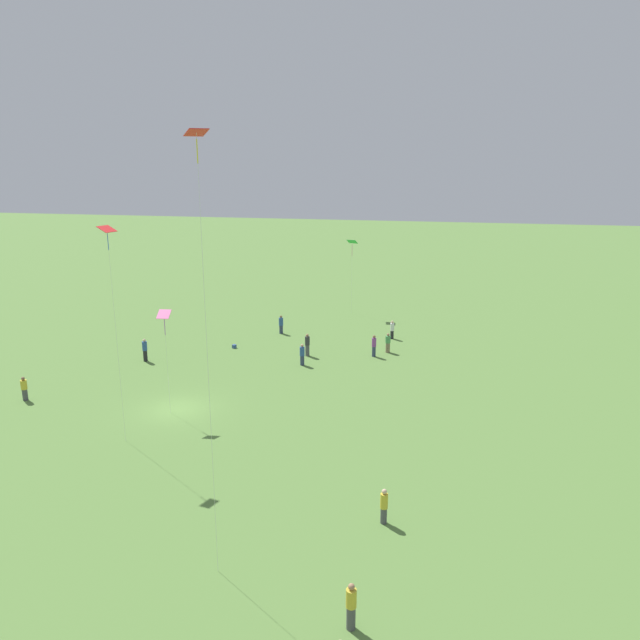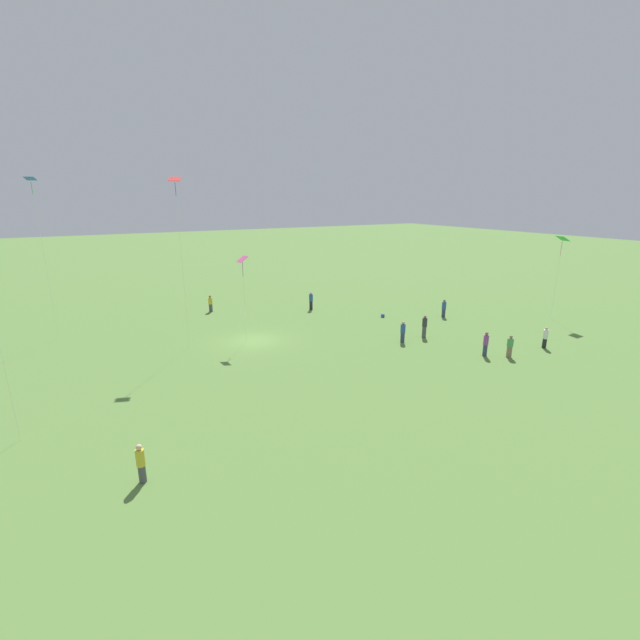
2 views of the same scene
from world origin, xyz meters
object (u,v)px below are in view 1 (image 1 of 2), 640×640
at_px(person_6, 302,355).
at_px(picnic_bag_0, 234,346).
at_px(person_3, 351,606).
at_px(person_9, 384,506).
at_px(person_0, 281,325).
at_px(person_4, 24,389).
at_px(person_5, 145,350).
at_px(kite_5, 352,244).
at_px(person_7, 388,343).
at_px(kite_3, 198,175).
at_px(person_11, 307,345).
at_px(person_8, 392,330).
at_px(kite_2, 108,241).
at_px(person_1, 374,346).
at_px(kite_0, 164,318).

xyz_separation_m(person_6, picnic_bag_0, (-3.20, -6.80, -0.72)).
bearing_deg(person_3, person_9, -3.34).
bearing_deg(person_0, person_4, 35.25).
xyz_separation_m(person_4, person_6, (-10.85, 17.02, 0.04)).
xyz_separation_m(person_3, person_5, (-25.95, -20.81, 0.01)).
xyz_separation_m(kite_5, picnic_bag_0, (13.98, -8.19, -7.21)).
distance_m(person_0, person_6, 9.25).
relative_size(person_0, person_7, 1.04).
bearing_deg(person_3, picnic_bag_0, 26.64).
distance_m(kite_3, picnic_bag_0, 33.83).
bearing_deg(person_4, person_7, -101.21).
relative_size(person_0, person_11, 0.92).
height_order(person_8, kite_2, kite_2).
height_order(person_9, person_11, person_11).
distance_m(person_4, person_11, 21.47).
bearing_deg(kite_5, person_1, 163.25).
distance_m(person_4, kite_5, 34.17).
bearing_deg(person_8, person_11, 105.89).
height_order(person_3, kite_0, kite_0).
distance_m(person_4, person_9, 27.40).
xyz_separation_m(person_3, person_7, (-32.12, -1.66, -0.11)).
bearing_deg(kite_0, person_6, 100.22).
bearing_deg(person_7, person_6, 172.14).
relative_size(person_9, person_11, 0.91).
bearing_deg(person_9, person_8, 31.51).
bearing_deg(person_11, kite_2, -7.59).
bearing_deg(person_7, person_11, 155.46).
bearing_deg(person_11, kite_3, 19.37).
relative_size(person_0, person_3, 0.94).
xyz_separation_m(person_3, kite_0, (-16.60, -14.41, 5.49)).
bearing_deg(person_0, person_6, 94.68).
bearing_deg(person_1, kite_2, 41.22).
bearing_deg(kite_5, kite_0, 131.87).
relative_size(person_3, kite_0, 0.27).
distance_m(kite_2, picnic_bag_0, 21.82).
bearing_deg(person_11, picnic_bag_0, -82.61).
distance_m(person_0, person_8, 10.36).
bearing_deg(picnic_bag_0, person_6, 64.80).
height_order(person_7, kite_0, kite_0).
xyz_separation_m(person_6, person_8, (-8.71, 6.41, -0.02)).
xyz_separation_m(person_1, person_9, (23.97, 3.19, -0.05)).
bearing_deg(picnic_bag_0, person_0, 151.13).
distance_m(person_5, person_9, 28.64).
relative_size(person_5, person_9, 1.10).
distance_m(person_3, person_4, 30.10).
relative_size(person_11, kite_5, 0.24).
relative_size(kite_2, kite_3, 0.73).
xyz_separation_m(kite_3, picnic_bag_0, (-28.64, -9.09, -15.55)).
relative_size(person_11, kite_3, 0.11).
bearing_deg(person_8, kite_3, 144.75).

